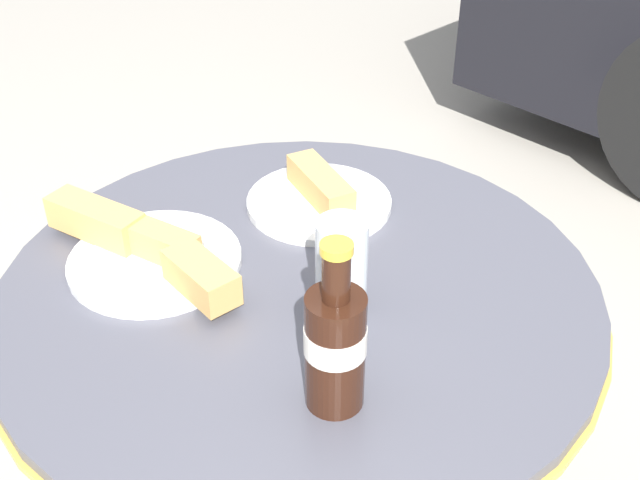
# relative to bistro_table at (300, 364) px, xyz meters

# --- Properties ---
(bistro_table) EXTENTS (0.81, 0.81, 0.72)m
(bistro_table) POSITION_rel_bistro_table_xyz_m (0.00, 0.00, 0.00)
(bistro_table) COLOR gold
(bistro_table) RESTS_ON ground_plane
(cola_bottle_left) EXTENTS (0.07, 0.07, 0.21)m
(cola_bottle_left) POSITION_rel_bistro_table_xyz_m (0.18, -0.11, 0.23)
(cola_bottle_left) COLOR #33190F
(cola_bottle_left) RESTS_ON bistro_table
(drinking_glass) EXTENTS (0.06, 0.06, 0.13)m
(drinking_glass) POSITION_rel_bistro_table_xyz_m (0.08, -0.00, 0.21)
(drinking_glass) COLOR silver
(drinking_glass) RESTS_ON bistro_table
(lunch_plate_near) EXTENTS (0.22, 0.22, 0.06)m
(lunch_plate_near) POSITION_rel_bistro_table_xyz_m (-0.12, 0.15, 0.16)
(lunch_plate_near) COLOR white
(lunch_plate_near) RESTS_ON bistro_table
(lunch_plate_far) EXTENTS (0.34, 0.24, 0.06)m
(lunch_plate_far) POSITION_rel_bistro_table_xyz_m (-0.17, -0.12, 0.17)
(lunch_plate_far) COLOR white
(lunch_plate_far) RESTS_ON bistro_table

